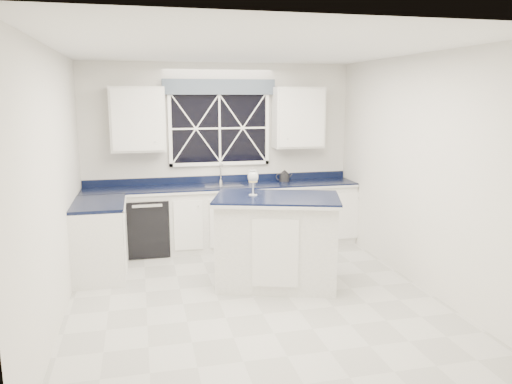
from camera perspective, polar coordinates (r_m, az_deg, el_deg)
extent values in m
plane|color=#BABAB5|center=(5.72, -0.32, -11.97)|extent=(4.50, 4.50, 0.00)
cube|color=silver|center=(7.52, -4.19, 4.25)|extent=(4.00, 0.10, 2.70)
cube|color=white|center=(7.39, -3.73, -2.96)|extent=(3.98, 0.60, 0.90)
cube|color=white|center=(6.55, -17.41, -5.30)|extent=(0.60, 1.00, 0.90)
cube|color=black|center=(7.30, -3.77, 0.63)|extent=(3.98, 0.64, 0.04)
cube|color=black|center=(7.31, -12.27, -3.68)|extent=(0.60, 0.58, 0.82)
cube|color=black|center=(7.46, -4.20, 7.28)|extent=(1.40, 0.02, 1.00)
cube|color=slate|center=(7.38, -4.19, 11.90)|extent=(1.65, 0.04, 0.22)
cube|color=white|center=(7.22, -13.38, 8.08)|extent=(0.75, 0.34, 0.90)
cube|color=white|center=(7.59, 4.84, 8.47)|extent=(0.75, 0.34, 0.90)
cylinder|color=silver|center=(7.50, -4.06, 1.22)|extent=(0.05, 0.05, 0.04)
cylinder|color=silver|center=(7.48, -4.07, 2.28)|extent=(0.02, 0.02, 0.28)
cylinder|color=silver|center=(7.37, -3.97, 3.18)|extent=(0.02, 0.18, 0.02)
cube|color=white|center=(5.95, 2.38, -5.79)|extent=(1.55, 1.18, 1.03)
cube|color=black|center=(5.81, 2.42, -0.73)|extent=(1.63, 1.26, 0.05)
cube|color=#B2B1AD|center=(7.06, 2.54, -7.36)|extent=(1.26, 0.92, 0.01)
cube|color=black|center=(7.06, 2.54, -7.28)|extent=(1.11, 0.77, 0.01)
cylinder|color=#29292B|center=(7.60, 3.27, 1.68)|extent=(0.17, 0.17, 0.13)
cone|color=#29292B|center=(7.58, 3.27, 2.36)|extent=(0.14, 0.14, 0.05)
torus|color=#29292B|center=(7.58, 2.66, 1.74)|extent=(0.11, 0.03, 0.10)
cylinder|color=#29292B|center=(7.61, 3.94, 1.83)|extent=(0.06, 0.02, 0.08)
cylinder|color=silver|center=(5.87, -0.35, -0.34)|extent=(0.10, 0.10, 0.01)
cylinder|color=silver|center=(5.85, -0.35, 0.47)|extent=(0.02, 0.02, 0.16)
ellipsoid|color=silver|center=(5.83, -0.35, 1.76)|extent=(0.13, 0.13, 0.16)
cylinder|color=#EBCE7C|center=(5.83, -0.35, 1.48)|extent=(0.10, 0.10, 0.07)
imported|color=silver|center=(7.58, -0.41, 1.99)|extent=(0.12, 0.12, 0.21)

